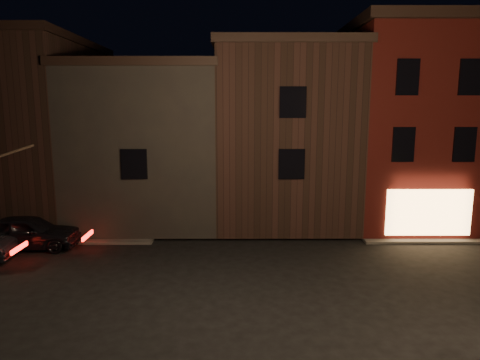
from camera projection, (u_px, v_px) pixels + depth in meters
name	position (u px, v px, depth m)	size (l,w,h in m)	color
ground	(266.00, 290.00, 14.91)	(120.00, 120.00, 0.00)	black
sidewalk_far_left	(3.00, 185.00, 34.56)	(30.00, 30.00, 0.12)	#2D2B28
corner_building	(402.00, 124.00, 23.36)	(6.50, 8.50, 10.50)	#480F0D
row_building_a	(281.00, 133.00, 24.45)	(7.30, 10.30, 9.40)	black
row_building_b	(155.00, 142.00, 24.51)	(7.80, 10.30, 8.40)	black
row_building_c	(27.00, 129.00, 24.36)	(7.30, 10.30, 9.90)	black
parked_car_a	(28.00, 232.00, 19.19)	(1.81, 4.50, 1.53)	black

